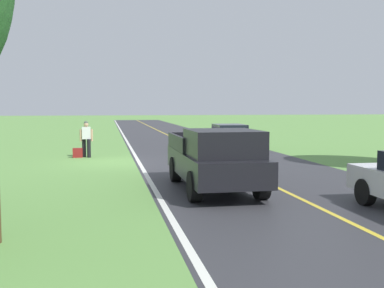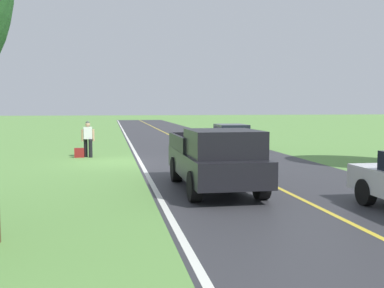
% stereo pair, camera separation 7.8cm
% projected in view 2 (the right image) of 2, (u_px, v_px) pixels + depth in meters
% --- Properties ---
extents(ground_plane, '(200.00, 200.00, 0.00)m').
position_uv_depth(ground_plane, '(120.00, 162.00, 20.27)').
color(ground_plane, '#609347').
extents(road_surface, '(7.72, 120.00, 0.00)m').
position_uv_depth(road_surface, '(221.00, 160.00, 21.07)').
color(road_surface, '#333338').
rests_on(road_surface, ground).
extents(lane_edge_line, '(0.16, 117.60, 0.00)m').
position_uv_depth(lane_edge_line, '(140.00, 162.00, 20.43)').
color(lane_edge_line, silver).
rests_on(lane_edge_line, ground).
extents(lane_centre_line, '(0.14, 117.60, 0.00)m').
position_uv_depth(lane_centre_line, '(221.00, 160.00, 21.07)').
color(lane_centre_line, gold).
rests_on(lane_centre_line, ground).
extents(hitchhiker_walking, '(0.62, 0.51, 1.75)m').
position_uv_depth(hitchhiker_walking, '(88.00, 137.00, 22.14)').
color(hitchhiker_walking, black).
rests_on(hitchhiker_walking, ground).
extents(suitcase_carried, '(0.47, 0.23, 0.46)m').
position_uv_depth(suitcase_carried, '(79.00, 153.00, 22.02)').
color(suitcase_carried, maroon).
rests_on(suitcase_carried, ground).
extents(pickup_truck_passing, '(2.11, 5.40, 1.82)m').
position_uv_depth(pickup_truck_passing, '(216.00, 158.00, 13.36)').
color(pickup_truck_passing, black).
rests_on(pickup_truck_passing, ground).
extents(sedan_near_oncoming, '(2.05, 4.46, 1.41)m').
position_uv_depth(sedan_near_oncoming, '(231.00, 136.00, 26.55)').
color(sedan_near_oncoming, '#4C5156').
rests_on(sedan_near_oncoming, ground).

